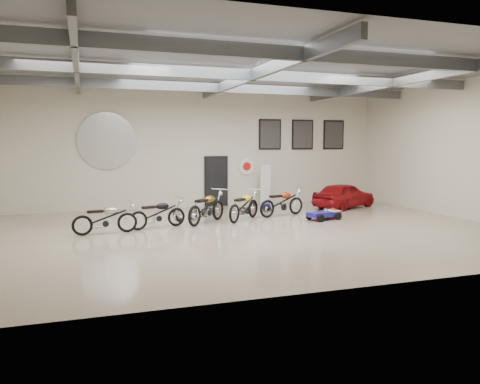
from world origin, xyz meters
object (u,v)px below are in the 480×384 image
object	(u,v)px
banner_stand	(265,185)
motorcycle_gold	(207,207)
motorcycle_black	(158,213)
vintage_car	(344,195)
motorcycle_yellow	(244,205)
motorcycle_silver	(105,218)
motorcycle_red	(282,202)
go_kart	(327,212)

from	to	relation	value
banner_stand	motorcycle_gold	bearing A→B (deg)	-138.96
motorcycle_black	motorcycle_gold	world-z (taller)	motorcycle_gold
vintage_car	banner_stand	bearing A→B (deg)	32.20
motorcycle_black	vintage_car	distance (m)	8.45
motorcycle_black	motorcycle_gold	bearing A→B (deg)	-1.64
motorcycle_gold	motorcycle_yellow	world-z (taller)	motorcycle_gold
banner_stand	motorcycle_black	bearing A→B (deg)	-146.87
motorcycle_silver	vintage_car	world-z (taller)	vintage_car
motorcycle_yellow	motorcycle_red	xyz separation A→B (m)	(1.66, 0.48, -0.00)
motorcycle_gold	motorcycle_red	bearing A→B (deg)	-32.64
motorcycle_silver	motorcycle_black	bearing A→B (deg)	9.80
motorcycle_red	vintage_car	distance (m)	3.57
motorcycle_silver	banner_stand	bearing A→B (deg)	27.71
motorcycle_silver	go_kart	distance (m)	7.62
go_kart	motorcycle_black	bearing A→B (deg)	163.37
motorcycle_silver	motorcycle_yellow	distance (m)	4.87
banner_stand	vintage_car	world-z (taller)	banner_stand
motorcycle_yellow	go_kart	distance (m)	2.97
motorcycle_yellow	motorcycle_red	size ratio (longest dim) A/B	1.00
banner_stand	motorcycle_gold	world-z (taller)	banner_stand
motorcycle_silver	motorcycle_red	size ratio (longest dim) A/B	0.91
motorcycle_black	motorcycle_silver	bearing A→B (deg)	179.36
motorcycle_silver	motorcycle_black	size ratio (longest dim) A/B	0.99
motorcycle_silver	motorcycle_gold	distance (m)	3.48
motorcycle_yellow	motorcycle_black	bearing A→B (deg)	146.87
go_kart	banner_stand	bearing A→B (deg)	83.77
motorcycle_black	motorcycle_red	size ratio (longest dim) A/B	0.92
motorcycle_black	vintage_car	world-z (taller)	vintage_car
motorcycle_gold	motorcycle_yellow	xyz separation A→B (m)	(1.39, 0.14, -0.03)
motorcycle_black	motorcycle_yellow	world-z (taller)	motorcycle_yellow
vintage_car	motorcycle_red	bearing A→B (deg)	84.98
motorcycle_silver	motorcycle_red	distance (m)	6.59
motorcycle_yellow	motorcycle_gold	bearing A→B (deg)	142.18
banner_stand	motorcycle_gold	distance (m)	5.14
motorcycle_gold	motorcycle_red	distance (m)	3.12
motorcycle_gold	go_kart	world-z (taller)	motorcycle_gold
motorcycle_yellow	vintage_car	xyz separation A→B (m)	(5.02, 1.67, 0.00)
vintage_car	motorcycle_black	bearing A→B (deg)	80.84
banner_stand	motorcycle_gold	xyz separation A→B (m)	(-3.60, -3.66, -0.34)
motorcycle_silver	motorcycle_gold	world-z (taller)	motorcycle_gold
motorcycle_black	motorcycle_gold	size ratio (longest dim) A/B	0.87
go_kart	motorcycle_yellow	bearing A→B (deg)	150.19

